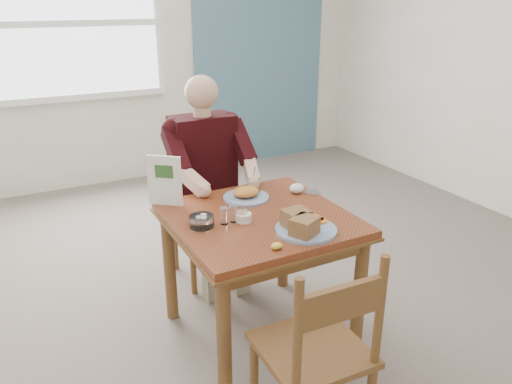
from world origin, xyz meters
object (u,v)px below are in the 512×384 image
chair_far (204,210)px  diner (207,167)px  table (259,234)px  far_plate (246,194)px  chair_near (318,353)px  near_plate (303,225)px

chair_far → diner: 0.34m
table → far_plate: (0.05, 0.24, 0.14)m
chair_near → near_plate: bearing=64.4°
diner → far_plate: (0.05, -0.46, -0.03)m
diner → chair_near: bearing=-95.7°
table → chair_far: bearing=90.0°
table → near_plate: near_plate is taller
diner → far_plate: size_ratio=4.24×
chair_near → near_plate: size_ratio=2.47×
near_plate → far_plate: near_plate is taller
far_plate → chair_far: bearing=94.9°
far_plate → chair_near: bearing=-100.8°
near_plate → far_plate: 0.52m
table → chair_near: chair_near is taller
diner → near_plate: 0.99m
table → chair_far: chair_far is taller
chair_near → diner: (0.15, 1.49, 0.33)m
chair_far → chair_near: same height
far_plate → diner: bearing=95.8°
near_plate → far_plate: bearing=95.4°
chair_near → table: bearing=79.3°
chair_far → table: bearing=-90.0°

